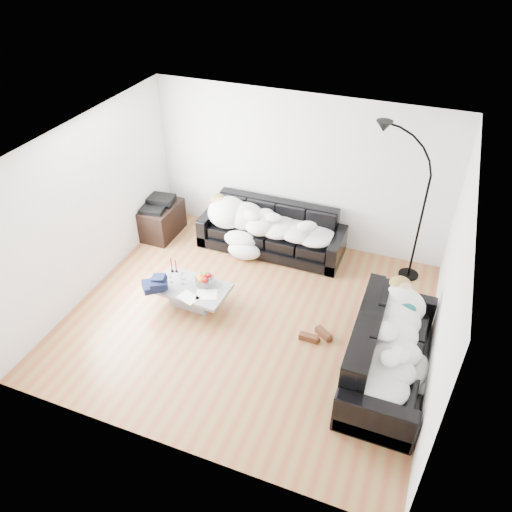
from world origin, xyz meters
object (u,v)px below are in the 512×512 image
(sofa_right, at_px, (390,350))
(sleeper_right, at_px, (393,338))
(wine_glass_c, at_px, (182,280))
(shoes, at_px, (315,335))
(sofa_back, at_px, (271,230))
(av_cabinet, at_px, (161,220))
(coffee_table, at_px, (192,295))
(fruit_bowl, at_px, (204,279))
(candle_right, at_px, (176,266))
(floor_lamp, at_px, (421,218))
(stereo, at_px, (158,203))
(wine_glass_b, at_px, (171,278))
(sleeper_back, at_px, (271,220))
(wine_glass_a, at_px, (183,275))
(candle_left, at_px, (171,265))

(sofa_right, relative_size, sleeper_right, 1.17)
(wine_glass_c, relative_size, shoes, 0.39)
(sofa_back, bearing_deg, av_cabinet, -172.86)
(coffee_table, height_order, fruit_bowl, fruit_bowl)
(fruit_bowl, distance_m, candle_right, 0.54)
(wine_glass_c, bearing_deg, floor_lamp, 31.11)
(stereo, bearing_deg, sleeper_right, -30.21)
(shoes, height_order, av_cabinet, av_cabinet)
(shoes, relative_size, stereo, 1.00)
(wine_glass_b, height_order, av_cabinet, av_cabinet)
(sleeper_back, relative_size, floor_lamp, 0.95)
(sofa_right, relative_size, shoes, 4.85)
(candle_right, bearing_deg, stereo, 128.67)
(sleeper_right, relative_size, stereo, 4.17)
(sleeper_back, bearing_deg, stereo, -174.27)
(sofa_right, xyz_separation_m, wine_glass_b, (-3.24, 0.32, -0.04))
(wine_glass_b, bearing_deg, sleeper_right, -5.59)
(wine_glass_a, bearing_deg, candle_right, 146.06)
(shoes, xyz_separation_m, stereo, (-3.30, 1.54, 0.59))
(wine_glass_b, xyz_separation_m, shoes, (2.23, -0.02, -0.35))
(sofa_back, xyz_separation_m, wine_glass_b, (-0.94, -1.77, -0.00))
(sofa_back, bearing_deg, shoes, -54.17)
(candle_left, relative_size, av_cabinet, 0.30)
(coffee_table, height_order, candle_right, candle_right)
(sleeper_back, xyz_separation_m, coffee_table, (-0.62, -1.70, -0.47))
(sofa_right, bearing_deg, wine_glass_a, 81.75)
(sleeper_right, relative_size, fruit_bowl, 6.51)
(coffee_table, distance_m, av_cabinet, 2.05)
(coffee_table, bearing_deg, fruit_bowl, 42.68)
(wine_glass_c, bearing_deg, coffee_table, -2.51)
(sleeper_back, height_order, wine_glass_b, sleeper_back)
(coffee_table, xyz_separation_m, candle_left, (-0.43, 0.22, 0.28))
(sofa_right, relative_size, fruit_bowl, 7.59)
(wine_glass_b, distance_m, candle_left, 0.27)
(coffee_table, height_order, av_cabinet, av_cabinet)
(fruit_bowl, bearing_deg, wine_glass_b, -161.65)
(av_cabinet, bearing_deg, fruit_bowl, -41.25)
(sofa_right, xyz_separation_m, candle_right, (-3.29, 0.57, -0.01))
(wine_glass_c, xyz_separation_m, shoes, (2.06, -0.04, -0.35))
(sofa_back, xyz_separation_m, candle_left, (-1.06, -1.54, 0.04))
(wine_glass_a, bearing_deg, floor_lamp, 29.18)
(sofa_right, height_order, fruit_bowl, sofa_right)
(sleeper_back, xyz_separation_m, stereo, (-2.00, -0.20, 0.01))
(sleeper_back, xyz_separation_m, av_cabinet, (-2.00, -0.20, -0.34))
(fruit_bowl, xyz_separation_m, floor_lamp, (2.78, 1.72, 0.68))
(sofa_right, bearing_deg, floor_lamp, -0.30)
(candle_right, distance_m, floor_lamp, 3.74)
(coffee_table, bearing_deg, stereo, 132.61)
(sofa_back, height_order, floor_lamp, floor_lamp)
(wine_glass_c, distance_m, stereo, 1.96)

